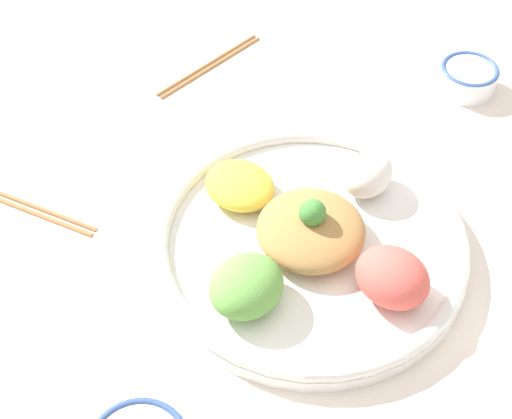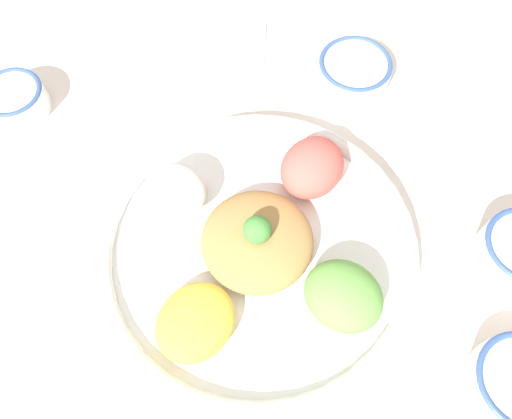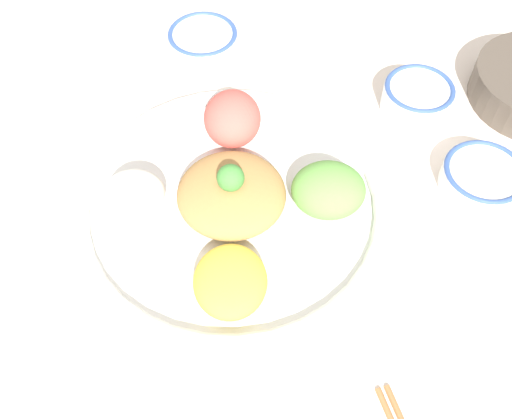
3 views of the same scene
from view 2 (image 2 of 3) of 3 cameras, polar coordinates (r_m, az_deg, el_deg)
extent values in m
plane|color=silver|center=(0.65, 0.15, -1.54)|extent=(2.40, 2.40, 0.00)
cylinder|color=white|center=(0.62, 0.14, -4.75)|extent=(0.39, 0.39, 0.02)
torus|color=white|center=(0.61, 0.14, -4.23)|extent=(0.39, 0.39, 0.02)
ellipsoid|color=#E55B51|center=(0.63, 6.43, 4.78)|extent=(0.09, 0.10, 0.06)
ellipsoid|color=white|center=(0.62, -8.69, 2.47)|extent=(0.08, 0.07, 0.05)
ellipsoid|color=yellow|center=(0.57, -6.96, -12.65)|extent=(0.10, 0.11, 0.04)
ellipsoid|color=#6BAD4C|center=(0.57, 9.95, -9.68)|extent=(0.10, 0.09, 0.06)
ellipsoid|color=#AD7F47|center=(0.59, 0.15, -3.61)|extent=(0.13, 0.13, 0.04)
sphere|color=#478E3D|center=(0.56, 0.15, -2.34)|extent=(0.03, 0.03, 0.03)
cylinder|color=white|center=(0.80, -25.77, 11.15)|extent=(0.09, 0.09, 0.04)
torus|color=#38569E|center=(0.79, -26.29, 11.91)|extent=(0.09, 0.09, 0.01)
cylinder|color=#5B3319|center=(0.79, -26.21, 11.79)|extent=(0.07, 0.07, 0.00)
cylinder|color=white|center=(0.78, 11.11, 15.24)|extent=(0.11, 0.11, 0.03)
torus|color=#38569E|center=(0.77, 11.32, 16.02)|extent=(0.11, 0.11, 0.01)
cylinder|color=white|center=(0.77, 11.29, 15.88)|extent=(0.09, 0.09, 0.00)
cube|color=beige|center=(0.83, 0.68, 18.64)|extent=(0.07, 0.07, 0.01)
ellipsoid|color=beige|center=(0.78, 0.58, 15.41)|extent=(0.06, 0.06, 0.01)
camera|label=1|loc=(0.61, 91.68, 24.02)|focal=50.00mm
camera|label=3|loc=(0.27, -112.85, -23.05)|focal=42.00mm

